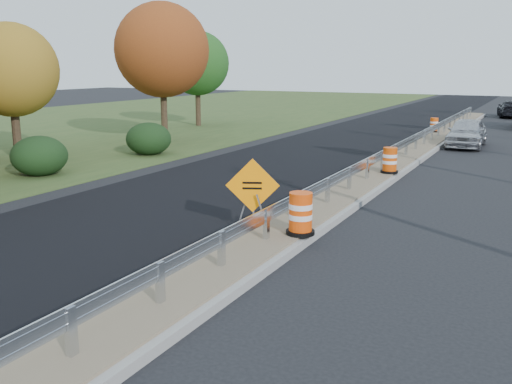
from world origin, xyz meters
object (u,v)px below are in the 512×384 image
at_px(caution_sign, 253,213).
at_px(car_silver, 467,133).
at_px(barrel_median_near, 301,214).
at_px(barrel_median_far, 434,125).
at_px(barrel_median_mid, 390,161).
at_px(car_dark_far, 511,109).

relative_size(caution_sign, car_silver, 0.43).
bearing_deg(barrel_median_near, car_silver, 86.22).
bearing_deg(car_silver, barrel_median_far, 119.42).
height_order(barrel_median_mid, car_silver, car_silver).
distance_m(barrel_median_mid, barrel_median_far, 14.32).
bearing_deg(car_dark_far, barrel_median_far, 70.43).
distance_m(barrel_median_near, barrel_median_far, 22.99).
relative_size(caution_sign, car_dark_far, 0.40).
xyz_separation_m(caution_sign, barrel_median_mid, (1.33, 8.31, 0.21)).
relative_size(barrel_median_near, car_dark_far, 0.21).
distance_m(caution_sign, barrel_median_near, 1.51).
relative_size(barrel_median_near, car_silver, 0.23).
bearing_deg(car_silver, barrel_median_near, -94.39).
bearing_deg(barrel_median_far, barrel_median_mid, -86.06).
bearing_deg(caution_sign, barrel_median_near, -38.19).
distance_m(barrel_median_mid, car_dark_far, 29.95).
xyz_separation_m(caution_sign, barrel_median_far, (0.35, 22.60, 0.16)).
relative_size(barrel_median_mid, car_dark_far, 0.20).
bearing_deg(barrel_median_mid, barrel_median_far, 93.94).
xyz_separation_m(barrel_median_near, car_silver, (1.25, 18.90, 0.03)).
height_order(caution_sign, car_silver, caution_sign).
relative_size(caution_sign, barrel_median_mid, 1.99).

